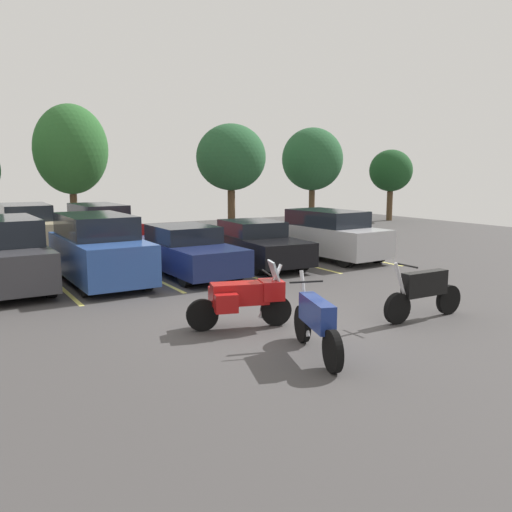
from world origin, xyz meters
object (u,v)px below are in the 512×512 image
(car_far_red, at_px, (100,228))
(car_far_champagne, at_px, (27,230))
(car_silver, at_px, (331,235))
(motorcycle_touring, at_px, (244,297))
(car_blue, at_px, (99,249))
(car_navy, at_px, (186,251))
(motorcycle_second, at_px, (424,292))
(car_black, at_px, (255,244))
(motorcycle_third, at_px, (316,322))
(car_charcoal, at_px, (5,255))

(car_far_red, bearing_deg, car_far_champagne, 174.09)
(car_silver, xyz_separation_m, car_far_red, (-6.58, 6.20, 0.02))
(motorcycle_touring, relative_size, car_blue, 0.45)
(car_navy, xyz_separation_m, car_silver, (5.60, -0.04, 0.17))
(motorcycle_second, relative_size, car_far_champagne, 0.49)
(motorcycle_touring, xyz_separation_m, car_far_champagne, (-2.25, 12.36, 0.31))
(motorcycle_second, height_order, car_black, car_black)
(motorcycle_third, bearing_deg, car_charcoal, 114.75)
(motorcycle_touring, distance_m, car_navy, 6.08)
(motorcycle_third, relative_size, car_charcoal, 0.47)
(car_silver, bearing_deg, motorcycle_second, -114.54)
(motorcycle_third, bearing_deg, car_far_champagne, 99.82)
(car_blue, height_order, car_far_champagne, car_blue)
(motorcycle_second, relative_size, car_black, 0.44)
(car_black, distance_m, car_far_champagne, 8.73)
(car_far_champagne, bearing_deg, car_navy, -60.85)
(motorcycle_second, xyz_separation_m, car_far_red, (-3.26, 13.47, 0.31))
(car_charcoal, height_order, car_far_champagne, car_far_champagne)
(car_blue, relative_size, car_far_red, 0.96)
(car_far_red, bearing_deg, motorcycle_second, -76.39)
(motorcycle_third, height_order, car_navy, car_navy)
(motorcycle_second, bearing_deg, car_blue, 123.30)
(car_navy, height_order, car_far_champagne, car_far_champagne)
(car_far_champagne, bearing_deg, motorcycle_second, -66.88)
(motorcycle_touring, height_order, car_navy, car_navy)
(motorcycle_touring, xyz_separation_m, car_navy, (1.34, 5.93, 0.08))
(car_blue, relative_size, car_black, 0.94)
(car_charcoal, relative_size, car_far_red, 0.95)
(car_black, distance_m, car_silver, 2.95)
(motorcycle_second, distance_m, car_charcoal, 10.66)
(motorcycle_second, distance_m, motorcycle_third, 3.44)
(car_silver, distance_m, car_far_champagne, 11.24)
(motorcycle_second, bearing_deg, car_far_red, 103.61)
(motorcycle_second, distance_m, car_navy, 7.66)
(motorcycle_third, bearing_deg, car_far_red, 89.56)
(motorcycle_second, bearing_deg, car_black, 86.97)
(motorcycle_third, distance_m, car_silver, 10.39)
(motorcycle_second, relative_size, car_far_red, 0.45)
(car_charcoal, relative_size, car_black, 0.93)
(car_navy, bearing_deg, motorcycle_third, -97.77)
(car_silver, bearing_deg, car_navy, 179.60)
(car_far_red, bearing_deg, motorcycle_third, -90.44)
(motorcycle_touring, bearing_deg, car_far_champagne, 100.31)
(car_silver, relative_size, car_far_champagne, 0.96)
(car_silver, distance_m, car_far_red, 9.04)
(car_navy, bearing_deg, car_far_red, 99.05)
(motorcycle_second, bearing_deg, car_navy, 107.32)
(motorcycle_touring, relative_size, car_far_champagne, 0.47)
(motorcycle_third, height_order, car_far_red, car_far_red)
(car_charcoal, xyz_separation_m, car_navy, (4.99, -0.48, -0.22))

